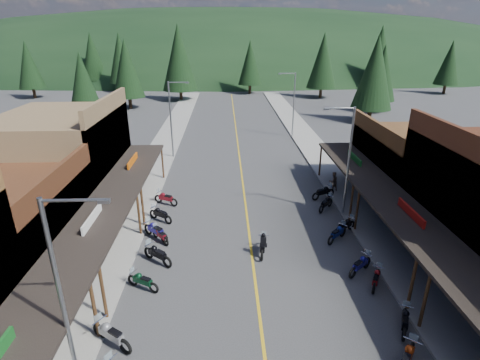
{
  "coord_description": "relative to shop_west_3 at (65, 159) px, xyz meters",
  "views": [
    {
      "loc": [
        -1.51,
        -16.41,
        12.63
      ],
      "look_at": [
        -0.52,
        7.73,
        3.0
      ],
      "focal_mm": 28.0,
      "sensor_mm": 36.0,
      "label": 1
    }
  ],
  "objects": [
    {
      "name": "ground",
      "position": [
        13.78,
        -11.3,
        -3.52
      ],
      "size": [
        220.0,
        220.0,
        0.0
      ],
      "primitive_type": "plane",
      "color": "#38383A",
      "rests_on": "ground"
    },
    {
      "name": "centerline",
      "position": [
        13.78,
        8.7,
        -3.51
      ],
      "size": [
        0.15,
        90.0,
        0.01
      ],
      "primitive_type": "cube",
      "color": "gold",
      "rests_on": "ground"
    },
    {
      "name": "sidewalk_west",
      "position": [
        5.08,
        8.7,
        -3.44
      ],
      "size": [
        3.4,
        94.0,
        0.15
      ],
      "primitive_type": "cube",
      "color": "gray",
      "rests_on": "ground"
    },
    {
      "name": "sidewalk_east",
      "position": [
        22.48,
        8.7,
        -3.44
      ],
      "size": [
        3.4,
        94.0,
        0.15
      ],
      "primitive_type": "cube",
      "color": "gray",
      "rests_on": "ground"
    },
    {
      "name": "shop_west_3",
      "position": [
        0.0,
        0.0,
        0.0
      ],
      "size": [
        10.9,
        10.2,
        8.2
      ],
      "color": "brown",
      "rests_on": "ground"
    },
    {
      "name": "shop_east_3",
      "position": [
        27.54,
        0.0,
        -0.99
      ],
      "size": [
        10.9,
        10.2,
        6.2
      ],
      "color": "#4C2D16",
      "rests_on": "ground"
    },
    {
      "name": "streetlight_0",
      "position": [
        6.83,
        -17.3,
        0.94
      ],
      "size": [
        2.16,
        0.18,
        8.0
      ],
      "color": "gray",
      "rests_on": "ground"
    },
    {
      "name": "streetlight_1",
      "position": [
        6.83,
        10.7,
        0.94
      ],
      "size": [
        2.16,
        0.18,
        8.0
      ],
      "color": "gray",
      "rests_on": "ground"
    },
    {
      "name": "streetlight_2",
      "position": [
        20.74,
        -3.3,
        0.94
      ],
      "size": [
        2.16,
        0.18,
        8.0
      ],
      "color": "gray",
      "rests_on": "ground"
    },
    {
      "name": "streetlight_3",
      "position": [
        20.74,
        18.7,
        0.94
      ],
      "size": [
        2.16,
        0.18,
        8.0
      ],
      "color": "gray",
      "rests_on": "ground"
    },
    {
      "name": "ridge_hill",
      "position": [
        13.78,
        123.7,
        -3.52
      ],
      "size": [
        310.0,
        140.0,
        60.0
      ],
      "primitive_type": "ellipsoid",
      "color": "black",
      "rests_on": "ground"
    },
    {
      "name": "pine_0",
      "position": [
        -26.22,
        50.7,
        2.96
      ],
      "size": [
        5.04,
        5.04,
        11.0
      ],
      "color": "black",
      "rests_on": "ground"
    },
    {
      "name": "pine_1",
      "position": [
        -10.22,
        58.7,
        3.72
      ],
      "size": [
        5.88,
        5.88,
        12.5
      ],
      "color": "black",
      "rests_on": "ground"
    },
    {
      "name": "pine_2",
      "position": [
        3.78,
        46.7,
        4.47
      ],
      "size": [
        6.72,
        6.72,
        14.0
      ],
      "color": "black",
      "rests_on": "ground"
    },
    {
      "name": "pine_3",
      "position": [
        17.78,
        54.7,
        2.96
      ],
      "size": [
        5.04,
        5.04,
        11.0
      ],
      "color": "black",
      "rests_on": "ground"
    },
    {
      "name": "pine_4",
      "position": [
        31.78,
        48.7,
        3.72
      ],
      "size": [
        5.88,
        5.88,
        12.5
      ],
      "color": "black",
      "rests_on": "ground"
    },
    {
      "name": "pine_5",
      "position": [
        47.78,
        60.7,
        4.47
      ],
      "size": [
        6.72,
        6.72,
        14.0
      ],
      "color": "black",
      "rests_on": "ground"
    },
    {
      "name": "pine_6",
      "position": [
        59.78,
        52.7,
        2.96
      ],
      "size": [
        5.04,
        5.04,
        11.0
      ],
      "color": "black",
      "rests_on": "ground"
    },
    {
      "name": "pine_7",
      "position": [
        -18.22,
        64.7,
        3.72
      ],
      "size": [
        5.88,
        5.88,
        12.5
      ],
      "color": "black",
      "rests_on": "ground"
    },
    {
      "name": "pine_8",
      "position": [
        -8.22,
        28.7,
        2.46
      ],
      "size": [
        4.48,
        4.48,
        10.0
      ],
      "color": "black",
      "rests_on": "ground"
    },
    {
      "name": "pine_9",
      "position": [
        37.78,
        33.7,
        2.86
      ],
      "size": [
        4.93,
        4.93,
        10.8
      ],
      "color": "black",
      "rests_on": "ground"
    },
    {
      "name": "pine_10",
      "position": [
        -4.22,
        38.7,
        3.27
      ],
      "size": [
        5.38,
        5.38,
        11.6
      ],
      "color": "black",
      "rests_on": "ground"
    },
    {
      "name": "pine_11",
      "position": [
        33.78,
        26.7,
        3.67
      ],
      "size": [
        5.82,
        5.82,
        12.4
      ],
      "color": "black",
      "rests_on": "ground"
    },
    {
      "name": "bike_west_6",
      "position": [
        7.3,
        -15.15,
        -2.86
      ],
      "size": [
        2.32,
        1.93,
        1.31
      ],
      "primitive_type": null,
      "rotation": [
        0.0,
        0.0,
        0.97
      ],
      "color": "gray",
      "rests_on": "ground"
    },
    {
      "name": "bike_west_7",
      "position": [
        7.85,
        -11.37,
        -2.96
      ],
      "size": [
        2.02,
        1.51,
        1.11
      ],
      "primitive_type": null,
      "rotation": [
        0.0,
        0.0,
        1.07
      ],
      "color": "#0B381E",
      "rests_on": "ground"
    },
    {
      "name": "bike_west_8",
      "position": [
        8.24,
        -8.97,
        -2.88
      ],
      "size": [
        2.2,
        1.99,
        1.28
      ],
      "primitive_type": null,
      "rotation": [
        0.0,
        0.0,
        0.89
      ],
      "color": "black",
      "rests_on": "ground"
    },
    {
      "name": "bike_west_9",
      "position": [
        8.02,
        -6.57,
        -2.99
      ],
      "size": [
        1.65,
        1.83,
        1.06
      ],
      "primitive_type": null,
      "rotation": [
        0.0,
        0.0,
        0.69
      ],
      "color": "maroon",
      "rests_on": "ground"
    },
    {
      "name": "bike_west_10",
      "position": [
        7.67,
        -6.17,
        -2.87
      ],
      "size": [
        2.19,
        2.07,
        1.3
      ],
      "primitive_type": null,
      "rotation": [
        0.0,
        0.0,
        0.84
      ],
      "color": "navy",
      "rests_on": "ground"
    },
    {
      "name": "bike_west_11",
      "position": [
        7.6,
        -3.77,
        -2.92
      ],
      "size": [
        2.09,
        1.82,
        1.2
      ],
      "primitive_type": null,
      "rotation": [
        0.0,
        0.0,
        0.92
      ],
      "color": "black",
      "rests_on": "ground"
    },
    {
      "name": "bike_west_12",
      "position": [
        7.58,
        -1.02,
        -2.93
      ],
      "size": [
        2.15,
        1.58,
        1.18
      ],
      "primitive_type": null,
      "rotation": [
        0.0,
        0.0,
        1.08
      ],
      "color": "maroon",
      "rests_on": "ground"
    },
    {
      "name": "bike_east_5",
      "position": [
        19.32,
        -16.89,
        -2.9
      ],
      "size": [
        1.94,
        2.15,
        1.25
      ],
      "primitive_type": null,
      "rotation": [
        0.0,
        0.0,
        -0.68
      ],
      "color": "#A3330B",
      "rests_on": "ground"
    },
    {
      "name": "bike_east_6",
      "position": [
        20.24,
        -14.75,
        -2.97
      ],
      "size": [
        1.41,
        2.0,
        1.09
      ],
      "primitive_type": null,
      "rotation": [
        0.0,
        0.0,
        -0.45
      ],
      "color": "black",
      "rests_on": "ground"
    },
    {
      "name": "bike_east_7",
      "position": [
        20.14,
        -11.62,
        -2.99
      ],
      "size": [
        1.46,
        1.92,
        1.06
      ],
      "primitive_type": null,
      "rotation": [
        0.0,
        0.0,
        -0.52
      ],
      "color": "maroon",
      "rests_on": "ground"
    },
    {
      "name": "bike_east_8",
      "position": [
        19.69,
        -10.42,
        -2.93
      ],
      "size": [
        2.01,
        1.84,
        1.17
      ],
      "primitive_type": null,
      "rotation": [
        0.0,
        0.0,
        -0.87
      ],
      "color": "navy",
      "rests_on": "ground"
    },
    {
      "name": "bike_east_9",
      "position": [
        19.39,
        -6.92,
        -2.94
      ],
      "size": [
        1.94,
        1.87,
        1.16
      ],
      "primitive_type": null,
      "rotation": [
        0.0,
        0.0,
        -0.82
      ],
      "color": "navy",
      "rests_on": "ground"
    },
    {
      "name": "bike_east_10",
      "position": [
        20.19,
        -5.94,
        -2.95
      ],
      "size": [
        2.02,
        1.7,
        1.15
      ],
      "primitive_type": null,
      "rotation": [
        0.0,
        0.0,
        -0.96
      ],
      "color": "black",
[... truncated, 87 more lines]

